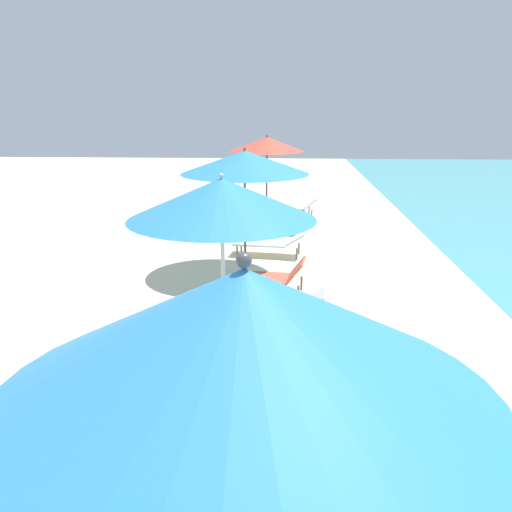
{
  "coord_description": "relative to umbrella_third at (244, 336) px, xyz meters",
  "views": [
    {
      "loc": [
        0.33,
        6.6,
        3.36
      ],
      "look_at": [
        -0.05,
        13.78,
        1.3
      ],
      "focal_mm": 38.1,
      "sensor_mm": 36.0,
      "label": 1
    }
  ],
  "objects": [
    {
      "name": "umbrella_third",
      "position": [
        0.0,
        0.0,
        0.0
      ],
      "size": [
        2.0,
        2.0,
        2.84
      ],
      "color": "#4C4C51",
      "rests_on": "ground"
    },
    {
      "name": "umbrella_farthest",
      "position": [
        -0.35,
        13.2,
        -0.29
      ],
      "size": [
        2.03,
        2.03,
        2.48
      ],
      "color": "#4C4C51",
      "rests_on": "ground"
    },
    {
      "name": "lounger_fifth_shoreside",
      "position": [
        -0.13,
        9.92,
        -2.19
      ],
      "size": [
        1.68,
        0.77,
        0.59
      ],
      "rotation": [
        0.0,
        0.0,
        3.02
      ],
      "color": "white",
      "rests_on": "ground"
    },
    {
      "name": "umbrella_fourth",
      "position": [
        -0.62,
        4.63,
        -0.3
      ],
      "size": [
        2.33,
        2.33,
        2.53
      ],
      "color": "silver",
      "rests_on": "ground"
    },
    {
      "name": "lounger_fourth_shoreside",
      "position": [
        0.15,
        5.9,
        -2.19
      ],
      "size": [
        1.41,
        0.71,
        0.62
      ],
      "rotation": [
        0.0,
        0.0,
        3.04
      ],
      "color": "white",
      "rests_on": "ground"
    },
    {
      "name": "lounger_fifth_inland",
      "position": [
        -0.05,
        7.45,
        -2.18
      ],
      "size": [
        1.34,
        0.79,
        0.65
      ],
      "rotation": [
        0.0,
        0.0,
        3.01
      ],
      "color": "#D8593F",
      "rests_on": "ground"
    },
    {
      "name": "lounger_farthest_shoreside",
      "position": [
        0.45,
        14.16,
        -2.19
      ],
      "size": [
        1.4,
        0.74,
        0.59
      ],
      "rotation": [
        0.0,
        0.0,
        3.27
      ],
      "color": "white",
      "rests_on": "ground"
    },
    {
      "name": "cooler_box",
      "position": [
        -1.32,
        16.93,
        -2.32
      ],
      "size": [
        0.5,
        0.53,
        0.37
      ],
      "color": "red",
      "rests_on": "ground"
    },
    {
      "name": "umbrella_fifth",
      "position": [
        -0.62,
        8.64,
        -0.29
      ],
      "size": [
        2.49,
        2.49,
        2.51
      ],
      "color": "#4C4C51",
      "rests_on": "ground"
    },
    {
      "name": "lounger_fourth_inland",
      "position": [
        0.18,
        3.44,
        -2.18
      ],
      "size": [
        1.56,
        0.92,
        0.64
      ],
      "rotation": [
        0.0,
        0.0,
        2.95
      ],
      "color": "white",
      "rests_on": "ground"
    },
    {
      "name": "lounger_farthest_inland",
      "position": [
        0.03,
        12.03,
        -2.25
      ],
      "size": [
        1.47,
        0.63,
        0.62
      ],
      "rotation": [
        0.0,
        0.0,
        3.17
      ],
      "color": "blue",
      "rests_on": "ground"
    }
  ]
}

